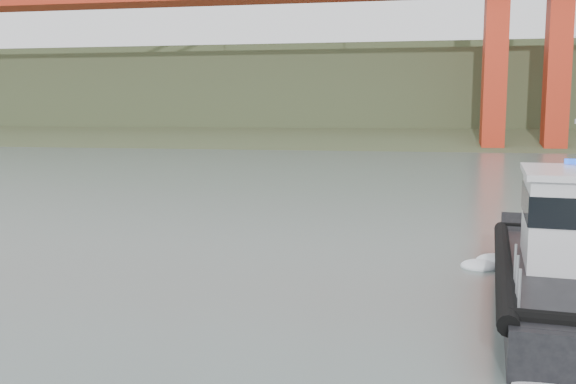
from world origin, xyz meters
The scene contains 2 objects.
ground centered at (0.00, 0.00, 0.00)m, with size 400.00×400.00×0.00m, color #53635F.
headlands centered at (0.00, 125.50, 7.05)m, with size 500.00×105.36×27.12m.
Camera 1 is at (6.65, -16.54, 5.77)m, focal length 40.00 mm.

